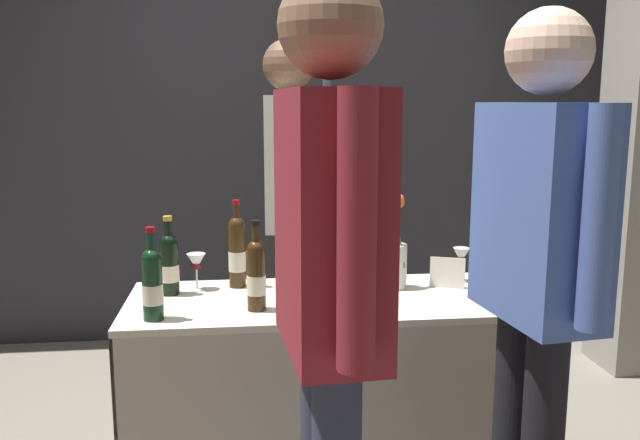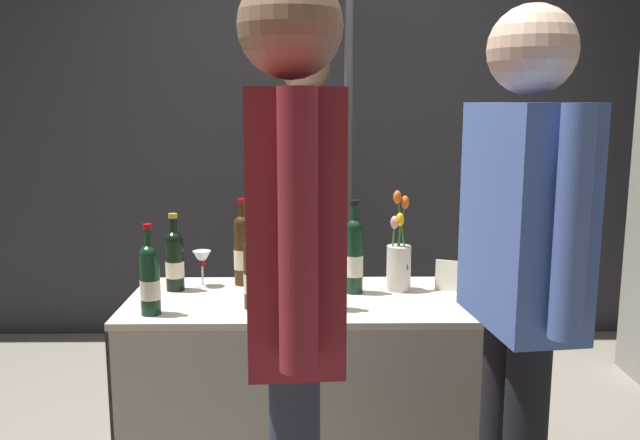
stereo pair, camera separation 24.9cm
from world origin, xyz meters
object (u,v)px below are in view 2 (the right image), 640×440
tasting_table (320,357)px  vendor_presenter (305,187)px  flower_vase (399,261)px  booth_signpost (348,122)px  wine_glass_near_vendor (202,260)px  display_bottle_0 (253,272)px  taster_foreground_right (292,273)px  featured_wine_bottle (150,278)px  wine_glass_mid (470,260)px

tasting_table → vendor_presenter: vendor_presenter is taller
flower_vase → booth_signpost: 1.15m
booth_signpost → wine_glass_near_vendor: bearing=-123.7°
display_bottle_0 → booth_signpost: size_ratio=0.15×
flower_vase → taster_foreground_right: taster_foreground_right is taller
wine_glass_near_vendor → booth_signpost: booth_signpost is taller
wine_glass_near_vendor → display_bottle_0: bearing=-52.0°
tasting_table → wine_glass_near_vendor: wine_glass_near_vendor is taller
featured_wine_bottle → flower_vase: 0.95m
vendor_presenter → booth_signpost: size_ratio=0.79×
tasting_table → booth_signpost: 1.43m
tasting_table → flower_vase: (0.31, 0.10, 0.36)m
wine_glass_near_vendor → flower_vase: flower_vase is taller
display_bottle_0 → flower_vase: bearing=22.3°
tasting_table → featured_wine_bottle: 0.73m
vendor_presenter → taster_foreground_right: size_ratio=1.00×
display_bottle_0 → wine_glass_mid: size_ratio=2.31×
display_bottle_0 → vendor_presenter: 0.89m
featured_wine_bottle → wine_glass_mid: (1.20, 0.36, -0.03)m
booth_signpost → display_bottle_0: bearing=-108.0°
tasting_table → wine_glass_mid: 0.72m
featured_wine_bottle → display_bottle_0: size_ratio=0.99×
wine_glass_near_vendor → flower_vase: 0.79m
wine_glass_near_vendor → wine_glass_mid: size_ratio=1.03×
flower_vase → vendor_presenter: size_ratio=0.23×
wine_glass_mid → booth_signpost: (-0.44, 0.95, 0.53)m
display_bottle_0 → taster_foreground_right: size_ratio=0.19×
tasting_table → wine_glass_mid: (0.61, 0.17, 0.34)m
flower_vase → vendor_presenter: vendor_presenter is taller
flower_vase → tasting_table: bearing=-162.1°
display_bottle_0 → wine_glass_mid: display_bottle_0 is taller
display_bottle_0 → booth_signpost: bearing=72.0°
vendor_presenter → taster_foreground_right: 1.62m
display_bottle_0 → booth_signpost: 1.40m
tasting_table → flower_vase: flower_vase is taller
wine_glass_near_vendor → taster_foreground_right: taster_foreground_right is taller
wine_glass_near_vendor → flower_vase: bearing=-5.0°
wine_glass_mid → taster_foreground_right: bearing=-122.8°
display_bottle_0 → booth_signpost: (0.41, 1.25, 0.49)m
booth_signpost → tasting_table: bearing=-98.3°
tasting_table → wine_glass_near_vendor: bearing=160.4°
wine_glass_mid → tasting_table: bearing=-164.5°
featured_wine_bottle → booth_signpost: booth_signpost is taller
tasting_table → taster_foreground_right: taster_foreground_right is taller
display_bottle_0 → booth_signpost: booth_signpost is taller
featured_wine_bottle → booth_signpost: (0.76, 1.31, 0.50)m
taster_foreground_right → vendor_presenter: bearing=-5.2°
vendor_presenter → wine_glass_mid: bearing=55.7°
tasting_table → wine_glass_near_vendor: (-0.47, 0.17, 0.35)m
featured_wine_bottle → booth_signpost: size_ratio=0.14×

